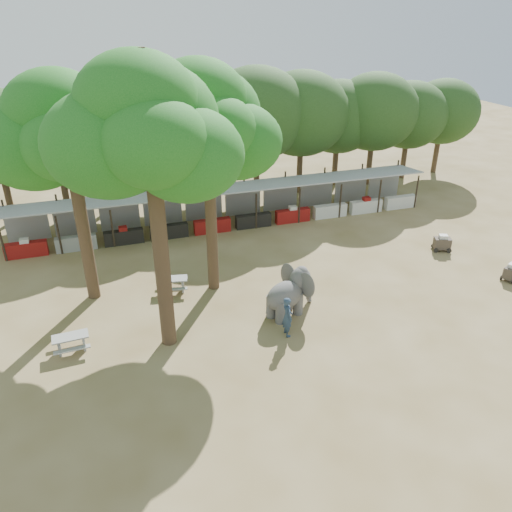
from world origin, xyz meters
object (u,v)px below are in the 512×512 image
object	(u,v)px
picnic_table_far	(173,283)
handler	(287,317)
elephant	(290,292)
cart_front	(511,272)
yard_tree_back	(203,122)
picnic_table_near	(71,341)
cart_back	(442,243)
yard_tree_left	(64,134)
yard_tree_center	(145,131)

from	to	relation	value
picnic_table_far	handler	bearing A→B (deg)	-40.95
elephant	cart_front	world-z (taller)	elephant
yard_tree_back	picnic_table_far	distance (m)	8.29
handler	picnic_table_far	distance (m)	6.86
handler	elephant	bearing A→B (deg)	-25.28
picnic_table_near	cart_back	world-z (taller)	cart_back
yard_tree_left	yard_tree_center	xyz separation A→B (m)	(3.00, -5.00, 1.01)
yard_tree_left	yard_tree_back	world-z (taller)	yard_tree_back
yard_tree_left	cart_back	bearing A→B (deg)	-3.41
yard_tree_back	cart_back	distance (m)	16.33
elephant	picnic_table_far	bearing A→B (deg)	119.84
yard_tree_back	elephant	world-z (taller)	yard_tree_back
handler	cart_back	bearing A→B (deg)	-66.75
yard_tree_center	cart_back	size ratio (longest dim) A/B	9.77
yard_tree_left	cart_back	size ratio (longest dim) A/B	8.94
elephant	picnic_table_far	distance (m)	6.27
picnic_table_near	elephant	bearing A→B (deg)	-4.59
handler	cart_back	xyz separation A→B (m)	(11.97, 5.11, -0.46)
handler	picnic_table_near	distance (m)	9.36
yard_tree_back	picnic_table_near	xyz separation A→B (m)	(-6.92, -3.51, -8.06)
cart_front	yard_tree_left	bearing A→B (deg)	141.35
yard_tree_left	cart_front	bearing A→B (deg)	-14.00
picnic_table_near	yard_tree_back	bearing A→B (deg)	23.13
picnic_table_far	cart_back	size ratio (longest dim) A/B	1.39
yard_tree_back	cart_front	distance (m)	18.02
yard_tree_back	cart_back	world-z (taller)	yard_tree_back
picnic_table_far	yard_tree_center	bearing A→B (deg)	-93.15
picnic_table_far	yard_tree_left	bearing A→B (deg)	178.60
cart_front	cart_back	distance (m)	4.35
picnic_table_far	cart_front	distance (m)	18.02
yard_tree_center	cart_back	xyz separation A→B (m)	(17.22, 3.80, -8.70)
handler	cart_front	xyz separation A→B (m)	(13.26, 0.95, -0.49)
yard_tree_center	picnic_table_near	size ratio (longest dim) A/B	7.69
yard_tree_back	picnic_table_far	size ratio (longest dim) A/B	6.63
yard_tree_center	elephant	bearing A→B (deg)	3.26
elephant	picnic_table_near	distance (m)	9.98
cart_front	cart_back	size ratio (longest dim) A/B	0.94
picnic_table_near	picnic_table_far	distance (m)	6.14
elephant	picnic_table_far	size ratio (longest dim) A/B	1.75
yard_tree_back	cart_back	bearing A→B (deg)	-0.82
yard_tree_left	yard_tree_back	bearing A→B (deg)	-9.46
yard_tree_center	handler	size ratio (longest dim) A/B	6.25
yard_tree_left	cart_back	xyz separation A→B (m)	(20.22, -1.20, -7.69)
yard_tree_left	cart_back	world-z (taller)	yard_tree_left
yard_tree_back	picnic_table_far	bearing A→B (deg)	177.22
cart_back	yard_tree_back	bearing A→B (deg)	-158.63
elephant	cart_back	bearing A→B (deg)	-6.05
yard_tree_center	handler	xyz separation A→B (m)	(5.25, -1.31, -8.25)
yard_tree_back	picnic_table_near	size ratio (longest dim) A/B	7.25
yard_tree_left	picnic_table_far	distance (m)	8.76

